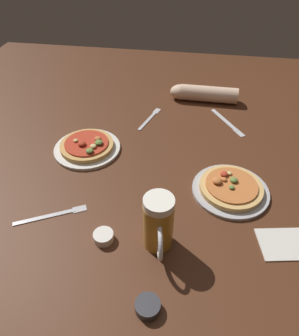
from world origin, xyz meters
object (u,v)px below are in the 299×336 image
(pizza_plate_near, at_px, (231,188))
(fork_left, at_px, (52,215))
(ramekin_sauce, at_px, (104,237))
(knife_right, at_px, (227,122))
(napkin_folded, at_px, (284,244))
(fork_spare, at_px, (150,118))
(ramekin_butter, at_px, (148,306))
(pizza_plate_far, at_px, (87,147))
(beer_mug_dark, at_px, (158,224))
(diner_arm, at_px, (201,93))

(pizza_plate_near, bearing_deg, fork_left, -160.78)
(ramekin_sauce, bearing_deg, knife_right, 61.37)
(napkin_folded, distance_m, fork_spare, 0.79)
(ramekin_butter, height_order, knife_right, ramekin_butter)
(ramekin_sauce, xyz_separation_m, ramekin_butter, (0.16, -0.18, -0.00))
(napkin_folded, bearing_deg, pizza_plate_near, 127.13)
(pizza_plate_far, distance_m, ramekin_sauce, 0.45)
(pizza_plate_near, distance_m, fork_left, 0.60)
(ramekin_sauce, relative_size, fork_left, 0.28)
(beer_mug_dark, bearing_deg, pizza_plate_far, 130.37)
(pizza_plate_near, height_order, fork_spare, pizza_plate_near)
(pizza_plate_near, height_order, ramekin_butter, pizza_plate_near)
(ramekin_sauce, height_order, knife_right, ramekin_sauce)
(fork_spare, xyz_separation_m, diner_arm, (0.22, 0.21, 0.04))
(diner_arm, bearing_deg, beer_mug_dark, -96.30)
(ramekin_sauce, bearing_deg, ramekin_butter, -48.59)
(ramekin_butter, distance_m, knife_right, 0.91)
(fork_left, bearing_deg, beer_mug_dark, -8.53)
(ramekin_sauce, relative_size, diner_arm, 0.18)
(napkin_folded, bearing_deg, pizza_plate_far, 153.84)
(ramekin_sauce, height_order, ramekin_butter, same)
(pizza_plate_near, bearing_deg, ramekin_butter, -115.99)
(ramekin_sauce, distance_m, ramekin_butter, 0.24)
(fork_spare, bearing_deg, fork_left, -109.45)
(fork_left, distance_m, knife_right, 0.85)
(pizza_plate_near, distance_m, pizza_plate_far, 0.58)
(ramekin_sauce, distance_m, fork_spare, 0.68)
(pizza_plate_far, distance_m, diner_arm, 0.65)
(napkin_folded, height_order, fork_spare, napkin_folded)
(ramekin_sauce, height_order, diner_arm, diner_arm)
(pizza_plate_far, relative_size, fork_left, 1.24)
(ramekin_butter, relative_size, napkin_folded, 0.44)
(pizza_plate_far, relative_size, ramekin_butter, 4.14)
(pizza_plate_far, relative_size, ramekin_sauce, 4.41)
(ramekin_sauce, bearing_deg, diner_arm, 73.87)
(knife_right, bearing_deg, fork_spare, -176.83)
(napkin_folded, relative_size, fork_left, 0.68)
(fork_spare, bearing_deg, beer_mug_dark, -79.17)
(fork_spare, distance_m, diner_arm, 0.31)
(pizza_plate_near, bearing_deg, knife_right, 89.29)
(ramekin_butter, bearing_deg, fork_left, 144.72)
(ramekin_sauce, xyz_separation_m, knife_right, (0.38, 0.70, -0.01))
(fork_left, height_order, fork_spare, same)
(fork_left, relative_size, knife_right, 1.00)
(beer_mug_dark, bearing_deg, napkin_folded, 8.35)
(pizza_plate_far, xyz_separation_m, knife_right, (0.56, 0.29, -0.01))
(pizza_plate_far, xyz_separation_m, ramekin_sauce, (0.18, -0.41, -0.00))
(pizza_plate_far, xyz_separation_m, fork_spare, (0.21, 0.27, -0.01))
(ramekin_butter, distance_m, fork_spare, 0.87)
(ramekin_butter, bearing_deg, napkin_folded, 34.28)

